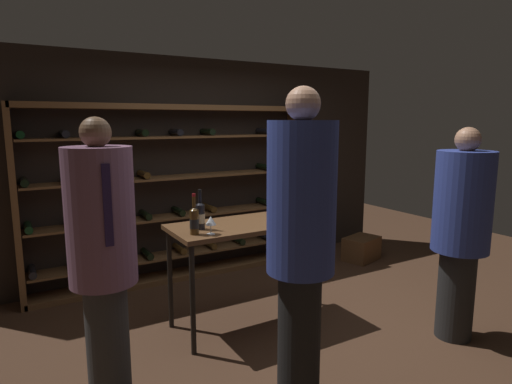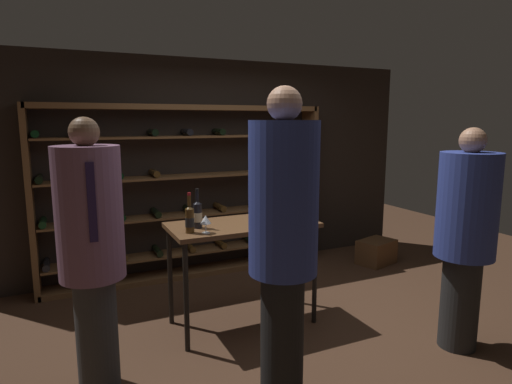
{
  "view_description": "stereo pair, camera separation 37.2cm",
  "coord_description": "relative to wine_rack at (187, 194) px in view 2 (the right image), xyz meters",
  "views": [
    {
      "loc": [
        -2.1,
        -3.07,
        1.87
      ],
      "look_at": [
        -0.15,
        0.27,
        1.23
      ],
      "focal_mm": 30.23,
      "sensor_mm": 36.0,
      "label": 1
    },
    {
      "loc": [
        -1.77,
        -3.25,
        1.87
      ],
      "look_at": [
        -0.15,
        0.27,
        1.23
      ],
      "focal_mm": 30.23,
      "sensor_mm": 36.0,
      "label": 2
    }
  ],
  "objects": [
    {
      "name": "person_host_in_suit",
      "position": [
        1.57,
        -2.59,
        -0.01
      ],
      "size": [
        0.46,
        0.47,
        1.82
      ],
      "rotation": [
        0.0,
        0.0,
        3.1
      ],
      "color": "black",
      "rests_on": "ground"
    },
    {
      "name": "wine_glass_stemmed_center",
      "position": [
        -0.31,
        -1.66,
        0.06
      ],
      "size": [
        0.09,
        0.09,
        0.15
      ],
      "color": "silver",
      "rests_on": "tasting_table"
    },
    {
      "name": "wine_bottle_black_capsule",
      "position": [
        -0.32,
        -1.46,
        0.08
      ],
      "size": [
        0.08,
        0.08,
        0.34
      ],
      "color": "black",
      "rests_on": "tasting_table"
    },
    {
      "name": "person_guest_blue_shirt",
      "position": [
        -1.21,
        -1.95,
        0.04
      ],
      "size": [
        0.43,
        0.44,
        1.89
      ],
      "rotation": [
        0.0,
        0.0,
        -0.02
      ],
      "color": "#323232",
      "rests_on": "ground"
    },
    {
      "name": "person_bystander_dark_jacket",
      "position": [
        -0.1,
        -2.59,
        0.15
      ],
      "size": [
        0.44,
        0.44,
        2.08
      ],
      "rotation": [
        0.0,
        0.0,
        -0.7
      ],
      "color": "black",
      "rests_on": "ground"
    },
    {
      "name": "back_wall",
      "position": [
        0.4,
        0.21,
        0.3
      ],
      "size": [
        5.52,
        0.1,
        2.61
      ],
      "primitive_type": "cube",
      "color": "black",
      "rests_on": "ground"
    },
    {
      "name": "wine_bottle_green_slim",
      "position": [
        -0.42,
        -1.59,
        0.07
      ],
      "size": [
        0.08,
        0.08,
        0.33
      ],
      "color": "#4C3314",
      "rests_on": "tasting_table"
    },
    {
      "name": "tasting_table",
      "position": [
        0.1,
        -1.45,
        -0.15
      ],
      "size": [
        1.32,
        0.64,
        0.96
      ],
      "color": "brown",
      "rests_on": "ground"
    },
    {
      "name": "wine_crate",
      "position": [
        2.37,
        -0.63,
        -0.85
      ],
      "size": [
        0.56,
        0.46,
        0.32
      ],
      "primitive_type": "cube",
      "rotation": [
        0.0,
        0.0,
        0.29
      ],
      "color": "brown",
      "rests_on": "ground"
    },
    {
      "name": "wine_rack",
      "position": [
        0.0,
        0.0,
        0.0
      ],
      "size": [
        3.42,
        0.32,
        2.05
      ],
      "color": "brown",
      "rests_on": "ground"
    },
    {
      "name": "ground_plane",
      "position": [
        0.4,
        -1.69,
        -1.0
      ],
      "size": [
        9.81,
        9.81,
        0.0
      ],
      "primitive_type": "plane",
      "color": "#472D1E"
    }
  ]
}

